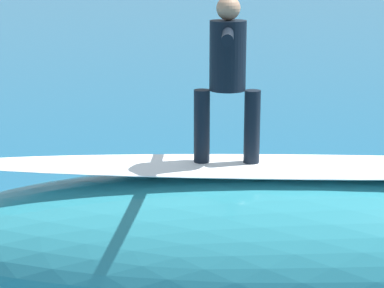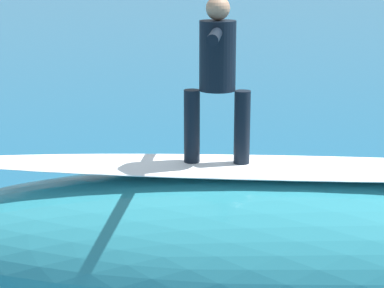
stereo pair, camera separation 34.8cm
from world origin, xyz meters
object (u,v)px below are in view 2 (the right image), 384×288
surfboard_paddling (178,180)px  surfer_paddling (174,168)px  surfboard_riding (217,167)px  surfer_riding (217,68)px

surfboard_paddling → surfer_paddling: bearing=180.0°
surfboard_riding → surfer_paddling: surfboard_riding is taller
surfboard_riding → surfboard_paddling: surfboard_riding is taller
surfer_riding → surfboard_paddling: bearing=-79.2°
surfboard_riding → surfboard_paddling: bearing=-79.2°
surfer_paddling → surfer_riding: bearing=-27.5°
surfboard_riding → surfer_riding: size_ratio=1.30×
surfer_riding → surfer_paddling: 5.69m
surfer_riding → surfboard_paddling: size_ratio=0.64×
surfboard_riding → surfer_riding: bearing=-10.4°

